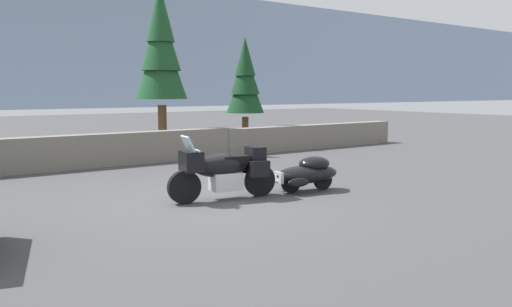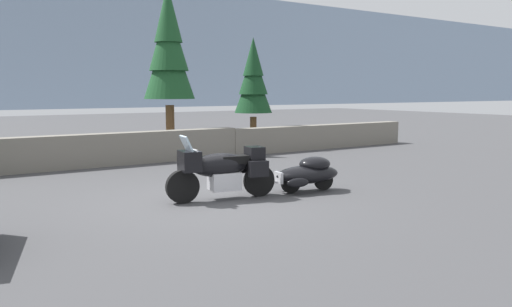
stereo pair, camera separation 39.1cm
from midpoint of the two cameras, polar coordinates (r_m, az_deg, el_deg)
The scene contains 6 objects.
ground_plane at distance 10.19m, azimuth -6.05°, elevation -5.39°, with size 80.00×80.00×0.00m, color #424244.
stone_guard_wall at distance 15.50m, azimuth -16.64°, elevation 0.28°, with size 24.00×0.60×0.96m.
touring_motorcycle at distance 10.20m, azimuth -4.85°, elevation -1.81°, with size 2.30×0.96×1.33m.
car_shaped_trailer at distance 11.13m, azimuth 4.84°, elevation -2.17°, with size 2.23×0.94×0.76m.
pine_tree_tall at distance 18.15m, azimuth -11.31°, elevation 11.63°, with size 1.77×1.77×5.88m.
pine_tree_secondary at distance 19.28m, azimuth -1.82°, elevation 8.35°, with size 1.42×1.42×4.19m.
Camera 1 is at (-5.03, -8.57, 2.19)m, focal length 35.49 mm.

